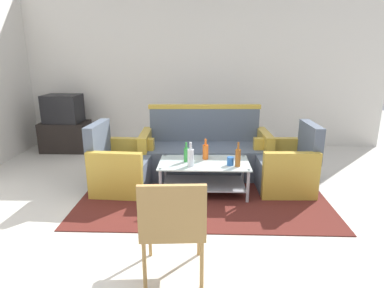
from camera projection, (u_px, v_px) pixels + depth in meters
The scene contains 15 objects.
ground_plane at pixel (203, 224), 3.35m from camera, with size 14.00×14.00×0.00m, color beige.
wall_back at pixel (204, 70), 5.91m from camera, with size 6.52×0.12×2.80m.
rug at pixel (203, 191), 4.16m from camera, with size 2.94×2.06×0.01m, color #511E19.
couch at pixel (205, 153), 4.68m from camera, with size 1.83×0.80×0.96m.
armchair_left at pixel (121, 167), 4.16m from camera, with size 0.74×0.80×0.85m.
armchair_right at pixel (286, 168), 4.16m from camera, with size 0.72×0.78×0.85m.
coffee_table at pixel (204, 173), 4.03m from camera, with size 1.10×0.60×0.40m.
bottle_orange at pixel (206, 151), 4.08m from camera, with size 0.07×0.07×0.26m.
bottle_green at pixel (186, 154), 3.98m from camera, with size 0.06×0.06×0.24m.
bottle_clear at pixel (191, 157), 3.82m from camera, with size 0.08×0.08×0.29m.
bottle_brown at pixel (238, 157), 3.81m from camera, with size 0.06×0.06×0.29m.
cup at pixel (230, 161), 3.87m from camera, with size 0.08×0.08×0.10m, color #2659A5.
tv_stand at pixel (66, 136), 5.81m from camera, with size 0.80×0.50×0.52m, color black.
television at pixel (63, 109), 5.68m from camera, with size 0.62×0.47×0.48m.
wicker_chair at pixel (173, 221), 2.42m from camera, with size 0.51×0.51×0.84m.
Camera 1 is at (-0.02, -3.00, 1.71)m, focal length 30.48 mm.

